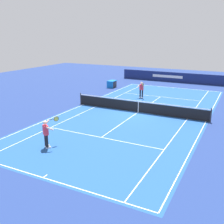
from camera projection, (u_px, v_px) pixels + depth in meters
ground_plane at (138, 112)px, 22.19m from camera, size 60.00×60.00×0.00m
court_slab at (138, 112)px, 22.19m from camera, size 24.20×11.40×0.00m
court_line_markings at (138, 112)px, 22.19m from camera, size 23.85×11.05×0.01m
tennis_net at (138, 107)px, 22.05m from camera, size 0.10×11.70×1.08m
stadium_barrier at (181, 78)px, 35.58m from camera, size 0.26×17.00×1.35m
tennis_player_near at (46, 133)px, 14.98m from camera, size 1.18×0.75×1.70m
tennis_player_far at (141, 89)px, 27.01m from camera, size 1.05×0.78×1.70m
tennis_ball at (79, 116)px, 21.04m from camera, size 0.07×0.07×0.07m
equipment_cart_tarped at (112, 84)px, 32.44m from camera, size 1.25×0.84×0.85m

